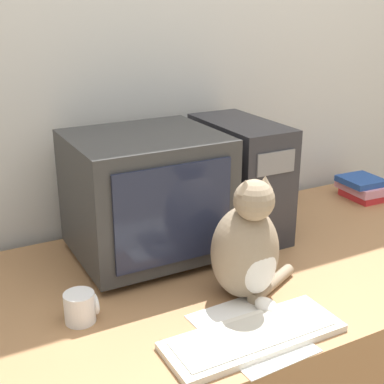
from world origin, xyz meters
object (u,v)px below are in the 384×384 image
object	(u,v)px
pen	(187,341)
mug	(81,307)
computer_tower	(240,178)
crt_monitor	(146,195)
book_stack	(362,188)
cat	(248,248)
keyboard	(254,336)

from	to	relation	value
pen	mug	bearing A→B (deg)	132.80
computer_tower	mug	xyz separation A→B (m)	(-0.67, -0.29, -0.16)
computer_tower	pen	bearing A→B (deg)	-133.08
crt_monitor	book_stack	size ratio (longest dim) A/B	2.28
cat	book_stack	distance (m)	0.96
cat	mug	xyz separation A→B (m)	(-0.45, 0.10, -0.11)
pen	mug	xyz separation A→B (m)	(-0.20, 0.21, 0.04)
crt_monitor	computer_tower	bearing A→B (deg)	3.63
computer_tower	cat	xyz separation A→B (m)	(-0.22, -0.39, -0.05)
computer_tower	cat	world-z (taller)	computer_tower
pen	crt_monitor	bearing A→B (deg)	77.45
crt_monitor	cat	size ratio (longest dim) A/B	1.26
keyboard	cat	distance (m)	0.25
cat	book_stack	size ratio (longest dim) A/B	1.80
book_stack	pen	size ratio (longest dim) A/B	1.60
cat	pen	xyz separation A→B (m)	(-0.25, -0.12, -0.14)
keyboard	cat	xyz separation A→B (m)	(0.10, 0.18, 0.14)
keyboard	book_stack	world-z (taller)	book_stack
computer_tower	pen	world-z (taller)	computer_tower
keyboard	pen	size ratio (longest dim) A/B	3.70
mug	book_stack	bearing A→B (deg)	14.13
cat	keyboard	bearing A→B (deg)	-120.98
computer_tower	book_stack	distance (m)	0.66
crt_monitor	book_stack	world-z (taller)	crt_monitor
book_stack	mug	size ratio (longest dim) A/B	2.31
crt_monitor	cat	xyz separation A→B (m)	(0.14, -0.36, -0.06)
keyboard	computer_tower	bearing A→B (deg)	60.64
keyboard	book_stack	xyz separation A→B (m)	(0.96, 0.61, 0.04)
keyboard	cat	bearing A→B (deg)	61.69
book_stack	computer_tower	bearing A→B (deg)	-176.47
pen	mug	distance (m)	0.29
crt_monitor	keyboard	bearing A→B (deg)	-85.42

